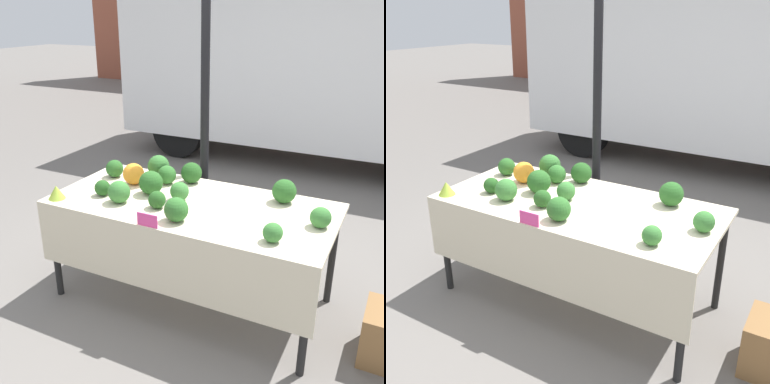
% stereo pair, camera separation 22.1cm
% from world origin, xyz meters
% --- Properties ---
extents(ground_plane, '(40.00, 40.00, 0.00)m').
position_xyz_m(ground_plane, '(0.00, 0.00, 0.00)').
color(ground_plane, slate).
extents(tent_pole, '(0.07, 0.07, 2.51)m').
position_xyz_m(tent_pole, '(-0.20, 0.62, 1.25)').
color(tent_pole, black).
rests_on(tent_pole, ground_plane).
extents(parked_truck, '(4.88, 1.95, 2.66)m').
position_xyz_m(parked_truck, '(-0.33, 3.91, 1.42)').
color(parked_truck, white).
rests_on(parked_truck, ground_plane).
extents(market_table, '(1.98, 0.94, 0.79)m').
position_xyz_m(market_table, '(0.00, -0.06, 0.70)').
color(market_table, beige).
rests_on(market_table, ground_plane).
extents(orange_cauliflower, '(0.16, 0.16, 0.16)m').
position_xyz_m(orange_cauliflower, '(-0.56, 0.12, 0.87)').
color(orange_cauliflower, orange).
rests_on(orange_cauliflower, market_table).
extents(romanesco_head, '(0.12, 0.12, 0.10)m').
position_xyz_m(romanesco_head, '(-0.90, -0.36, 0.84)').
color(romanesco_head, '#93B238').
rests_on(romanesco_head, market_table).
extents(broccoli_head_0, '(0.12, 0.12, 0.12)m').
position_xyz_m(broccoli_head_0, '(0.67, -0.30, 0.85)').
color(broccoli_head_0, '#387533').
rests_on(broccoli_head_0, market_table).
extents(broccoli_head_1, '(0.18, 0.18, 0.18)m').
position_xyz_m(broccoli_head_1, '(-0.48, 0.36, 0.88)').
color(broccoli_head_1, '#336B2D').
rests_on(broccoli_head_1, market_table).
extents(broccoli_head_2, '(0.16, 0.16, 0.16)m').
position_xyz_m(broccoli_head_2, '(0.04, -0.31, 0.87)').
color(broccoli_head_2, '#2D6628').
rests_on(broccoli_head_2, market_table).
extents(broccoli_head_3, '(0.16, 0.16, 0.16)m').
position_xyz_m(broccoli_head_3, '(-0.46, -0.22, 0.87)').
color(broccoli_head_3, '#387533').
rests_on(broccoli_head_3, market_table).
extents(broccoli_head_4, '(0.14, 0.14, 0.14)m').
position_xyz_m(broccoli_head_4, '(-0.34, 0.25, 0.86)').
color(broccoli_head_4, '#2D6628').
rests_on(broccoli_head_4, market_table).
extents(broccoli_head_5, '(0.16, 0.16, 0.16)m').
position_xyz_m(broccoli_head_5, '(-0.18, 0.35, 0.87)').
color(broccoli_head_5, '#23511E').
rests_on(broccoli_head_5, market_table).
extents(broccoli_head_6, '(0.17, 0.17, 0.17)m').
position_xyz_m(broccoli_head_6, '(-0.34, 0.01, 0.88)').
color(broccoli_head_6, '#285B23').
rests_on(broccoli_head_6, market_table).
extents(broccoli_head_7, '(0.13, 0.13, 0.13)m').
position_xyz_m(broccoli_head_7, '(0.88, 0.01, 0.86)').
color(broccoli_head_7, '#387533').
rests_on(broccoli_head_7, market_table).
extents(broccoli_head_8, '(0.14, 0.14, 0.14)m').
position_xyz_m(broccoli_head_8, '(-0.79, 0.19, 0.86)').
color(broccoli_head_8, '#285B23').
rests_on(broccoli_head_8, market_table).
extents(broccoli_head_9, '(0.13, 0.13, 0.13)m').
position_xyz_m(broccoli_head_9, '(-0.10, 0.00, 0.86)').
color(broccoli_head_9, '#387533').
rests_on(broccoli_head_9, market_table).
extents(broccoli_head_10, '(0.12, 0.12, 0.12)m').
position_xyz_m(broccoli_head_10, '(-0.64, -0.17, 0.85)').
color(broccoli_head_10, '#23511E').
rests_on(broccoli_head_10, market_table).
extents(broccoli_head_11, '(0.12, 0.12, 0.12)m').
position_xyz_m(broccoli_head_11, '(-0.17, -0.19, 0.85)').
color(broccoli_head_11, '#23511E').
rests_on(broccoli_head_11, market_table).
extents(broccoli_head_12, '(0.17, 0.17, 0.17)m').
position_xyz_m(broccoli_head_12, '(0.57, 0.29, 0.87)').
color(broccoli_head_12, '#285B23').
rests_on(broccoli_head_12, market_table).
extents(price_sign, '(0.15, 0.01, 0.09)m').
position_xyz_m(price_sign, '(-0.08, -0.46, 0.83)').
color(price_sign, '#EF4793').
rests_on(price_sign, market_table).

